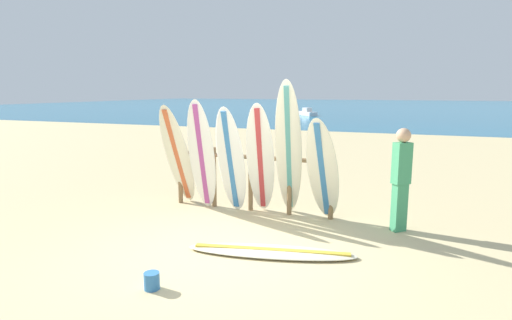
{
  "coord_description": "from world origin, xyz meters",
  "views": [
    {
      "loc": [
        2.41,
        -5.02,
        2.29
      ],
      "look_at": [
        -0.38,
        2.39,
        0.94
      ],
      "focal_mm": 28.67,
      "sensor_mm": 36.0,
      "label": 1
    }
  ],
  "objects_px": {
    "surfboard_leaning_center_left": "(231,160)",
    "surfboard_leaning_center": "(260,160)",
    "surfboard_leaning_right": "(323,171)",
    "surfboard_lying_on_sand": "(271,251)",
    "surfboard_rack": "(250,173)",
    "sand_bucket": "(152,281)",
    "beachgoer_standing": "(401,175)",
    "surfboard_leaning_center_right": "(289,151)",
    "surfboard_leaning_left": "(202,156)",
    "small_boat_offshore": "(307,113)",
    "surfboard_leaning_far_left": "(178,156)"
  },
  "relations": [
    {
      "from": "surfboard_rack",
      "to": "surfboard_leaning_far_left",
      "type": "height_order",
      "value": "surfboard_leaning_far_left"
    },
    {
      "from": "surfboard_leaning_center_right",
      "to": "surfboard_leaning_far_left",
      "type": "bearing_deg",
      "value": 179.7
    },
    {
      "from": "surfboard_leaning_center_left",
      "to": "sand_bucket",
      "type": "relative_size",
      "value": 9.99
    },
    {
      "from": "beachgoer_standing",
      "to": "sand_bucket",
      "type": "xyz_separation_m",
      "value": [
        -2.63,
        -3.14,
        -0.84
      ]
    },
    {
      "from": "surfboard_rack",
      "to": "surfboard_leaning_center_left",
      "type": "bearing_deg",
      "value": -131.98
    },
    {
      "from": "surfboard_leaning_center",
      "to": "surfboard_leaning_center_right",
      "type": "xyz_separation_m",
      "value": [
        0.53,
        -0.02,
        0.19
      ]
    },
    {
      "from": "surfboard_leaning_center_left",
      "to": "surfboard_leaning_right",
      "type": "xyz_separation_m",
      "value": [
        1.72,
        -0.02,
        -0.07
      ]
    },
    {
      "from": "small_boat_offshore",
      "to": "beachgoer_standing",
      "type": "bearing_deg",
      "value": -73.65
    },
    {
      "from": "surfboard_leaning_center_left",
      "to": "surfboard_leaning_center",
      "type": "relative_size",
      "value": 0.96
    },
    {
      "from": "surfboard_leaning_center_left",
      "to": "beachgoer_standing",
      "type": "relative_size",
      "value": 1.19
    },
    {
      "from": "surfboard_leaning_center",
      "to": "sand_bucket",
      "type": "height_order",
      "value": "surfboard_leaning_center"
    },
    {
      "from": "surfboard_lying_on_sand",
      "to": "small_boat_offshore",
      "type": "distance_m",
      "value": 32.69
    },
    {
      "from": "surfboard_leaning_right",
      "to": "sand_bucket",
      "type": "bearing_deg",
      "value": -114.14
    },
    {
      "from": "surfboard_leaning_right",
      "to": "sand_bucket",
      "type": "height_order",
      "value": "surfboard_leaning_right"
    },
    {
      "from": "surfboard_rack",
      "to": "small_boat_offshore",
      "type": "bearing_deg",
      "value": 101.6
    },
    {
      "from": "surfboard_rack",
      "to": "sand_bucket",
      "type": "relative_size",
      "value": 15.82
    },
    {
      "from": "surfboard_leaning_center_left",
      "to": "surfboard_leaning_left",
      "type": "bearing_deg",
      "value": -173.08
    },
    {
      "from": "surfboard_leaning_right",
      "to": "surfboard_leaning_center_left",
      "type": "bearing_deg",
      "value": 179.21
    },
    {
      "from": "surfboard_leaning_center_left",
      "to": "small_boat_offshore",
      "type": "relative_size",
      "value": 0.8
    },
    {
      "from": "surfboard_leaning_right",
      "to": "beachgoer_standing",
      "type": "bearing_deg",
      "value": 4.31
    },
    {
      "from": "surfboard_leaning_center_right",
      "to": "surfboard_leaning_right",
      "type": "xyz_separation_m",
      "value": [
        0.62,
        -0.03,
        -0.3
      ]
    },
    {
      "from": "surfboard_leaning_left",
      "to": "surfboard_leaning_center_right",
      "type": "height_order",
      "value": "surfboard_leaning_center_right"
    },
    {
      "from": "surfboard_lying_on_sand",
      "to": "small_boat_offshore",
      "type": "xyz_separation_m",
      "value": [
        -7.21,
        31.88,
        0.22
      ]
    },
    {
      "from": "surfboard_lying_on_sand",
      "to": "sand_bucket",
      "type": "bearing_deg",
      "value": -123.33
    },
    {
      "from": "surfboard_rack",
      "to": "surfboard_leaning_center",
      "type": "relative_size",
      "value": 1.52
    },
    {
      "from": "surfboard_leaning_far_left",
      "to": "surfboard_leaning_center_right",
      "type": "xyz_separation_m",
      "value": [
        2.25,
        -0.01,
        0.22
      ]
    },
    {
      "from": "surfboard_leaning_right",
      "to": "sand_bucket",
      "type": "distance_m",
      "value": 3.44
    },
    {
      "from": "surfboard_leaning_left",
      "to": "small_boat_offshore",
      "type": "xyz_separation_m",
      "value": [
        -5.32,
        30.36,
        -0.82
      ]
    },
    {
      "from": "sand_bucket",
      "to": "surfboard_leaning_center_left",
      "type": "bearing_deg",
      "value": 96.63
    },
    {
      "from": "surfboard_leaning_right",
      "to": "surfboard_leaning_center",
      "type": "bearing_deg",
      "value": 177.43
    },
    {
      "from": "surfboard_leaning_center_right",
      "to": "surfboard_lying_on_sand",
      "type": "xyz_separation_m",
      "value": [
        0.22,
        -1.59,
        -1.21
      ]
    },
    {
      "from": "surfboard_rack",
      "to": "surfboard_leaning_left",
      "type": "xyz_separation_m",
      "value": [
        -0.84,
        -0.37,
        0.34
      ]
    },
    {
      "from": "surfboard_leaning_far_left",
      "to": "sand_bucket",
      "type": "xyz_separation_m",
      "value": [
        1.5,
        -3.09,
        -0.93
      ]
    },
    {
      "from": "surfboard_leaning_left",
      "to": "surfboard_leaning_right",
      "type": "height_order",
      "value": "surfboard_leaning_left"
    },
    {
      "from": "beachgoer_standing",
      "to": "small_boat_offshore",
      "type": "xyz_separation_m",
      "value": [
        -8.87,
        30.22,
        -0.68
      ]
    },
    {
      "from": "surfboard_leaning_center_left",
      "to": "surfboard_leaning_right",
      "type": "bearing_deg",
      "value": -0.79
    },
    {
      "from": "surfboard_rack",
      "to": "surfboard_lying_on_sand",
      "type": "height_order",
      "value": "surfboard_rack"
    },
    {
      "from": "surfboard_rack",
      "to": "beachgoer_standing",
      "type": "relative_size",
      "value": 1.88
    },
    {
      "from": "surfboard_leaning_center_right",
      "to": "small_boat_offshore",
      "type": "height_order",
      "value": "surfboard_leaning_center_right"
    },
    {
      "from": "surfboard_leaning_right",
      "to": "sand_bucket",
      "type": "xyz_separation_m",
      "value": [
        -1.37,
        -3.05,
        -0.84
      ]
    },
    {
      "from": "surfboard_leaning_center_right",
      "to": "sand_bucket",
      "type": "bearing_deg",
      "value": -103.73
    },
    {
      "from": "surfboard_leaning_center_right",
      "to": "surfboard_leaning_right",
      "type": "distance_m",
      "value": 0.69
    },
    {
      "from": "surfboard_leaning_far_left",
      "to": "surfboard_lying_on_sand",
      "type": "xyz_separation_m",
      "value": [
        2.47,
        -1.61,
        -0.99
      ]
    },
    {
      "from": "surfboard_leaning_center_right",
      "to": "beachgoer_standing",
      "type": "relative_size",
      "value": 1.46
    },
    {
      "from": "surfboard_leaning_right",
      "to": "surfboard_lying_on_sand",
      "type": "xyz_separation_m",
      "value": [
        -0.39,
        -1.57,
        -0.91
      ]
    },
    {
      "from": "surfboard_leaning_left",
      "to": "surfboard_rack",
      "type": "bearing_deg",
      "value": 23.86
    },
    {
      "from": "surfboard_rack",
      "to": "surfboard_leaning_far_left",
      "type": "distance_m",
      "value": 1.47
    },
    {
      "from": "surfboard_leaning_center",
      "to": "sand_bucket",
      "type": "relative_size",
      "value": 10.38
    },
    {
      "from": "surfboard_rack",
      "to": "surfboard_leaning_center",
      "type": "xyz_separation_m",
      "value": [
        0.3,
        -0.27,
        0.32
      ]
    },
    {
      "from": "surfboard_leaning_left",
      "to": "small_boat_offshore",
      "type": "height_order",
      "value": "surfboard_leaning_left"
    }
  ]
}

